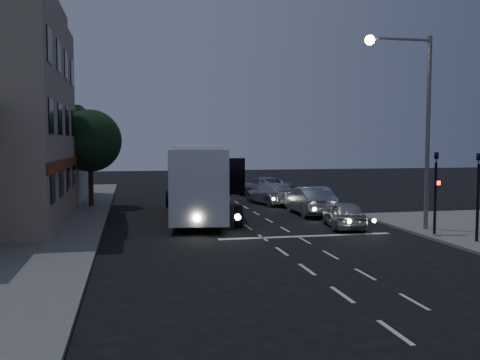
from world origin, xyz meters
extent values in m
plane|color=black|center=(0.00, 0.00, 0.00)|extent=(120.00, 120.00, 0.00)
cube|color=silver|center=(0.00, -10.00, 0.01)|extent=(0.12, 1.60, 0.01)
cube|color=silver|center=(0.00, -7.00, 0.01)|extent=(0.12, 1.60, 0.01)
cube|color=silver|center=(0.00, -4.00, 0.01)|extent=(0.12, 1.60, 0.01)
cube|color=silver|center=(0.00, -1.00, 0.01)|extent=(0.12, 1.60, 0.01)
cube|color=silver|center=(0.00, 2.00, 0.01)|extent=(0.12, 1.60, 0.01)
cube|color=silver|center=(0.00, 5.00, 0.01)|extent=(0.12, 1.60, 0.01)
cube|color=silver|center=(0.00, 8.00, 0.01)|extent=(0.12, 1.60, 0.01)
cube|color=silver|center=(0.00, 11.00, 0.01)|extent=(0.12, 1.60, 0.01)
cube|color=silver|center=(0.00, 14.00, 0.01)|extent=(0.12, 1.60, 0.01)
cube|color=silver|center=(0.00, 17.00, 0.01)|extent=(0.12, 1.60, 0.01)
cube|color=silver|center=(1.60, -8.00, 0.01)|extent=(0.10, 1.50, 0.01)
cube|color=silver|center=(1.60, -5.00, 0.01)|extent=(0.10, 1.50, 0.01)
cube|color=silver|center=(1.60, -2.00, 0.01)|extent=(0.10, 1.50, 0.01)
cube|color=silver|center=(1.60, 1.00, 0.01)|extent=(0.10, 1.50, 0.01)
cube|color=silver|center=(1.60, 4.00, 0.01)|extent=(0.10, 1.50, 0.01)
cube|color=silver|center=(1.60, 7.00, 0.01)|extent=(0.10, 1.50, 0.01)
cube|color=silver|center=(1.60, 10.00, 0.01)|extent=(0.10, 1.50, 0.01)
cube|color=silver|center=(1.60, 13.00, 0.01)|extent=(0.10, 1.50, 0.01)
cube|color=silver|center=(1.60, 16.00, 0.01)|extent=(0.10, 1.50, 0.01)
cube|color=silver|center=(1.60, 19.00, 0.01)|extent=(0.10, 1.50, 0.01)
cube|color=silver|center=(2.00, 2.00, 0.01)|extent=(8.00, 0.35, 0.01)
cube|color=white|center=(-1.87, 9.54, 2.13)|extent=(4.35, 13.35, 3.50)
cube|color=white|center=(-1.87, 9.54, 3.93)|extent=(3.87, 12.87, 0.20)
cube|color=black|center=(-1.87, 3.03, 2.68)|extent=(2.51, 0.45, 1.64)
cube|color=black|center=(-0.49, 10.08, 2.84)|extent=(1.41, 10.85, 0.98)
cube|color=black|center=(-3.25, 10.08, 2.84)|extent=(1.41, 10.85, 0.98)
cube|color=#AF1338|center=(-0.48, 10.63, 1.64)|extent=(0.79, 5.97, 1.53)
cube|color=#AF1338|center=(-3.26, 10.63, 1.64)|extent=(0.79, 5.97, 1.53)
cylinder|color=black|center=(-3.24, 4.95, 0.55)|extent=(0.52, 1.13, 1.09)
cylinder|color=black|center=(-0.51, 4.95, 0.55)|extent=(0.52, 1.13, 1.09)
cylinder|color=black|center=(-3.24, 12.27, 0.55)|extent=(0.52, 1.13, 1.09)
cylinder|color=black|center=(-0.51, 12.27, 0.55)|extent=(0.52, 1.13, 1.09)
cylinder|color=black|center=(-3.24, 14.13, 0.55)|extent=(0.52, 1.13, 1.09)
cylinder|color=black|center=(-0.51, 14.13, 0.55)|extent=(0.52, 1.13, 1.09)
cylinder|color=#FFF2CC|center=(-2.80, 2.96, 0.82)|extent=(0.29, 0.09, 0.28)
cylinder|color=#FFF2CC|center=(-0.94, 2.96, 0.82)|extent=(0.29, 0.09, 0.28)
imported|color=#AEAEAE|center=(4.55, 3.80, 0.67)|extent=(2.26, 4.17, 1.35)
imported|color=#9B9FB2|center=(4.54, 8.88, 0.82)|extent=(1.84, 5.02, 1.64)
imported|color=#BABBC4|center=(3.74, 14.48, 0.74)|extent=(3.13, 5.45, 1.49)
imported|color=#9190A4|center=(4.39, 19.73, 0.77)|extent=(4.15, 6.04, 1.53)
cylinder|color=black|center=(7.60, 0.80, 1.72)|extent=(0.12, 0.12, 3.20)
imported|color=black|center=(7.60, 0.80, 3.77)|extent=(0.15, 0.18, 0.90)
cube|color=black|center=(7.60, 0.62, 2.42)|extent=(0.25, 0.12, 0.30)
cube|color=#FF0C0C|center=(7.60, 0.55, 2.42)|extent=(0.16, 0.02, 0.18)
cylinder|color=black|center=(8.30, -1.20, 1.72)|extent=(0.12, 0.12, 3.20)
imported|color=black|center=(8.30, -1.20, 3.77)|extent=(0.18, 0.15, 0.90)
cylinder|color=slate|center=(8.00, 2.20, 4.62)|extent=(0.20, 0.20, 9.00)
cylinder|color=slate|center=(6.50, 2.20, 8.92)|extent=(3.00, 0.12, 0.12)
sphere|color=#FFBF59|center=(5.00, 2.20, 8.82)|extent=(0.44, 0.44, 0.44)
cube|color=tan|center=(-9.50, 8.00, 10.37)|extent=(1.00, 12.00, 0.50)
cube|color=tan|center=(-9.50, 8.00, 10.87)|extent=(1.00, 6.00, 0.50)
cube|color=maroon|center=(-8.95, 8.00, 3.12)|extent=(0.15, 12.00, 0.50)
cube|color=black|center=(-8.98, 3.50, 2.32)|extent=(0.06, 1.30, 1.50)
cube|color=black|center=(-8.98, 6.50, 2.32)|extent=(0.06, 1.30, 1.50)
cube|color=black|center=(-8.98, 9.50, 2.32)|extent=(0.06, 1.30, 1.50)
cube|color=black|center=(-8.98, 12.50, 2.32)|extent=(0.06, 1.30, 1.50)
cube|color=black|center=(-8.98, 3.50, 5.32)|extent=(0.06, 1.30, 1.50)
cube|color=black|center=(-8.98, 6.50, 5.32)|extent=(0.06, 1.30, 1.50)
cube|color=black|center=(-8.98, 9.50, 5.32)|extent=(0.06, 1.30, 1.50)
cube|color=black|center=(-8.98, 12.50, 5.32)|extent=(0.06, 1.30, 1.50)
cube|color=black|center=(-8.98, 3.50, 8.32)|extent=(0.06, 1.30, 1.50)
cube|color=black|center=(-8.98, 6.50, 8.32)|extent=(0.06, 1.30, 1.50)
cube|color=black|center=(-8.98, 9.50, 8.32)|extent=(0.06, 1.30, 1.50)
cube|color=black|center=(-8.98, 12.50, 8.32)|extent=(0.06, 1.30, 1.50)
cube|color=gray|center=(-13.50, 20.00, 3.12)|extent=(9.00, 9.00, 6.00)
cube|color=#385840|center=(-13.50, 20.00, 6.37)|extent=(9.40, 9.40, 0.50)
cylinder|color=black|center=(-8.20, 15.00, 1.52)|extent=(0.32, 0.32, 2.80)
sphere|color=#17361F|center=(-8.20, 15.00, 4.32)|extent=(4.00, 4.00, 4.00)
sphere|color=black|center=(-8.00, 15.60, 5.02)|extent=(2.60, 2.60, 2.60)
sphere|color=#17361F|center=(-8.50, 14.40, 4.72)|extent=(2.40, 2.40, 2.40)
camera|label=1|loc=(-5.68, -20.61, 4.19)|focal=40.00mm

